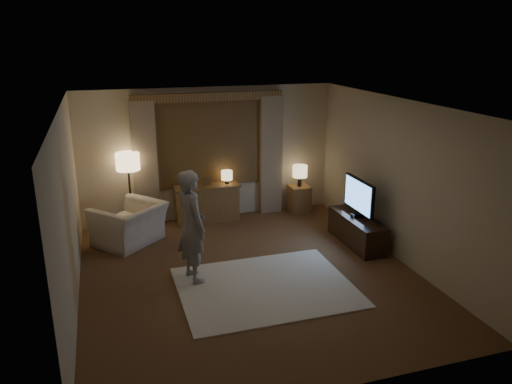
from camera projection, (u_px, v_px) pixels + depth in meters
name	position (u px, v px, depth m)	size (l,w,h in m)	color
room	(240.00, 183.00, 7.73)	(5.04, 5.54, 2.64)	brown
rug	(265.00, 287.00, 7.30)	(2.50, 2.00, 0.02)	#EFE3C9
sideboard	(208.00, 204.00, 9.81)	(1.20, 0.40, 0.70)	brown
picture_frame	(207.00, 182.00, 9.67)	(0.16, 0.02, 0.20)	brown
plant	(186.00, 182.00, 9.54)	(0.17, 0.13, 0.30)	#999999
table_lamp_sideboard	(227.00, 176.00, 9.76)	(0.22, 0.22, 0.30)	black
floor_lamp	(128.00, 166.00, 9.12)	(0.43, 0.43, 1.48)	black
armchair	(129.00, 224.00, 8.75)	(1.10, 0.96, 0.71)	beige
side_table	(299.00, 199.00, 10.33)	(0.40, 0.40, 0.56)	brown
table_lamp_side	(300.00, 172.00, 10.15)	(0.30, 0.30, 0.44)	black
tv_stand	(357.00, 230.00, 8.76)	(0.45, 1.40, 0.50)	black
tv	(359.00, 196.00, 8.57)	(0.23, 0.95, 0.69)	black
person	(192.00, 226.00, 7.27)	(0.62, 0.41, 1.70)	gray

